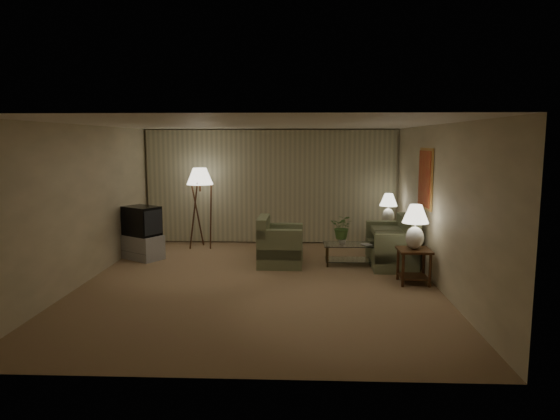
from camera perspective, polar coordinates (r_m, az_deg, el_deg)
The scene contains 16 objects.
ground at distance 8.70m, azimuth -2.41°, elevation -8.30°, with size 7.00×7.00×0.00m, color #9A7355.
room_shell at distance 9.88m, azimuth -1.60°, elevation 3.97°, with size 6.04×7.02×2.72m.
sofa at distance 10.13m, azimuth 12.55°, elevation -4.02°, with size 1.69×0.91×0.73m.
armchair at distance 9.79m, azimuth 0.05°, elevation -4.15°, with size 0.95×0.90×0.76m.
side_table_near at distance 8.86m, azimuth 15.05°, elevation -5.52°, with size 0.55×0.55×0.60m.
side_table_far at distance 11.36m, azimuth 12.20°, elevation -2.54°, with size 0.50×0.42×0.60m.
table_lamp_near at distance 8.73m, azimuth 15.20°, elevation -1.44°, with size 0.44×0.44×0.76m.
table_lamp_far at distance 11.26m, azimuth 12.29°, elevation 0.46°, with size 0.39×0.39×0.67m.
coffee_table at distance 9.94m, azimuth 7.97°, elevation -4.66°, with size 1.03×0.56×0.41m.
tv_cabinet at distance 10.71m, azimuth -15.42°, elevation -4.09°, with size 0.95×0.86×0.50m, color #ACACAF.
crt_tv at distance 10.62m, azimuth -15.53°, elevation -1.20°, with size 0.85×0.79×0.60m, color black.
floor_lamp at distance 11.41m, azimuth -9.08°, elevation 0.41°, with size 0.59×0.59×1.82m.
ottoman at distance 10.71m, azimuth 0.24°, elevation -4.13°, with size 0.57×0.57×0.38m, color #A35D37.
vase at distance 9.88m, azimuth 7.12°, elevation -3.43°, with size 0.15×0.15×0.16m, color white.
flowers at distance 9.82m, azimuth 7.16°, elevation -1.62°, with size 0.43×0.37×0.48m, color #497333.
book at distance 9.84m, azimuth 9.49°, elevation -3.95°, with size 0.16×0.21×0.02m, color olive.
Camera 1 is at (0.71, -8.32, 2.44)m, focal length 32.00 mm.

